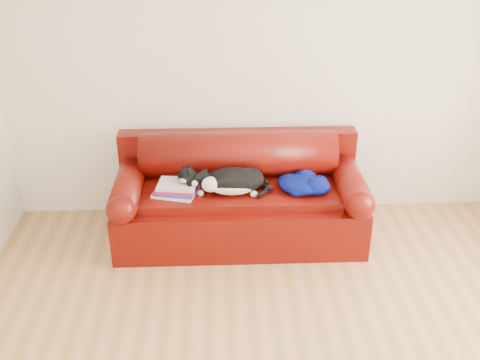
# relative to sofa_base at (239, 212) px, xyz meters

# --- Properties ---
(ground) EXTENTS (4.50, 4.50, 0.00)m
(ground) POSITION_rel_sofa_base_xyz_m (0.21, -1.49, -0.24)
(ground) COLOR olive
(ground) RESTS_ON ground
(room_shell) EXTENTS (4.52, 4.02, 2.61)m
(room_shell) POSITION_rel_sofa_base_xyz_m (0.33, -1.48, 1.43)
(room_shell) COLOR beige
(room_shell) RESTS_ON ground
(sofa_base) EXTENTS (2.10, 0.90, 0.50)m
(sofa_base) POSITION_rel_sofa_base_xyz_m (0.00, 0.00, 0.00)
(sofa_base) COLOR #380902
(sofa_base) RESTS_ON ground
(sofa_back) EXTENTS (2.10, 1.01, 0.88)m
(sofa_back) POSITION_rel_sofa_base_xyz_m (0.00, 0.24, 0.30)
(sofa_back) COLOR #380902
(sofa_back) RESTS_ON ground
(book_stack) EXTENTS (0.39, 0.34, 0.10)m
(book_stack) POSITION_rel_sofa_base_xyz_m (-0.52, -0.12, 0.31)
(book_stack) COLOR silver
(book_stack) RESTS_ON sofa_base
(cat) EXTENTS (0.74, 0.37, 0.26)m
(cat) POSITION_rel_sofa_base_xyz_m (-0.06, -0.12, 0.36)
(cat) COLOR black
(cat) RESTS_ON sofa_base
(blanket) EXTENTS (0.45, 0.39, 0.14)m
(blanket) POSITION_rel_sofa_base_xyz_m (0.53, -0.09, 0.32)
(blanket) COLOR #020E3F
(blanket) RESTS_ON sofa_base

